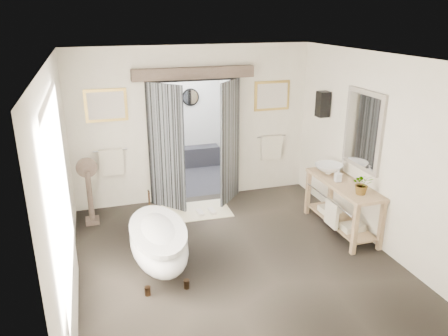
{
  "coord_description": "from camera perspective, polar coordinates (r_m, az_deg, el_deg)",
  "views": [
    {
      "loc": [
        -1.81,
        -5.23,
        3.44
      ],
      "look_at": [
        0.0,
        0.6,
        1.25
      ],
      "focal_mm": 35.0,
      "sensor_mm": 36.0,
      "label": 1
    }
  ],
  "objects": [
    {
      "name": "room_shell",
      "position": [
        5.64,
        1.81,
        3.44
      ],
      "size": [
        4.52,
        5.02,
        2.91
      ],
      "color": "silver",
      "rests_on": "ground_plane"
    },
    {
      "name": "back_wall_dressing",
      "position": [
        7.99,
        -3.67,
        6.1
      ],
      "size": [
        3.82,
        0.71,
        2.52
      ],
      "color": "black",
      "rests_on": "ground_plane"
    },
    {
      "name": "basin",
      "position": [
        7.6,
        13.51,
        -0.11
      ],
      "size": [
        0.51,
        0.51,
        0.16
      ],
      "primitive_type": "imported",
      "rotation": [
        0.0,
        0.0,
        -0.07
      ],
      "color": "white",
      "rests_on": "vanity"
    },
    {
      "name": "slippers",
      "position": [
        7.92,
        -2.36,
        -5.73
      ],
      "size": [
        0.33,
        0.25,
        0.05
      ],
      "color": "beige",
      "rests_on": "rug"
    },
    {
      "name": "shower_room",
      "position": [
        9.74,
        -5.94,
        4.53
      ],
      "size": [
        2.22,
        2.01,
        2.51
      ],
      "color": "#27272D",
      "rests_on": "ground_plane"
    },
    {
      "name": "pedestal_mirror",
      "position": [
        7.73,
        -17.12,
        -3.47
      ],
      "size": [
        0.35,
        0.23,
        1.19
      ],
      "color": "brown",
      "rests_on": "ground_plane"
    },
    {
      "name": "ground_plane",
      "position": [
        6.52,
        1.6,
        -12.13
      ],
      "size": [
        5.0,
        5.0,
        0.0
      ],
      "primitive_type": "plane",
      "color": "#423B32"
    },
    {
      "name": "rug",
      "position": [
        8.03,
        -3.58,
        -5.61
      ],
      "size": [
        1.22,
        0.83,
        0.01
      ],
      "primitive_type": "cube",
      "rotation": [
        0.0,
        0.0,
        -0.03
      ],
      "color": "beige",
      "rests_on": "ground_plane"
    },
    {
      "name": "soap_bottle_b",
      "position": [
        7.79,
        12.39,
        0.46
      ],
      "size": [
        0.16,
        0.16,
        0.16
      ],
      "primitive_type": "imported",
      "rotation": [
        0.0,
        0.0,
        -0.38
      ],
      "color": "gray",
      "rests_on": "vanity"
    },
    {
      "name": "soap_bottle_a",
      "position": [
        7.27,
        14.68,
        -0.93
      ],
      "size": [
        0.11,
        0.11,
        0.21
      ],
      "primitive_type": "imported",
      "rotation": [
        0.0,
        0.0,
        -0.13
      ],
      "color": "gray",
      "rests_on": "vanity"
    },
    {
      "name": "plant",
      "position": [
        6.85,
        17.63,
        -2.0
      ],
      "size": [
        0.37,
        0.35,
        0.33
      ],
      "primitive_type": "imported",
      "rotation": [
        0.0,
        0.0,
        -0.4
      ],
      "color": "gray",
      "rests_on": "vanity"
    },
    {
      "name": "vanity",
      "position": [
        7.4,
        15.07,
        -4.37
      ],
      "size": [
        0.57,
        1.6,
        0.85
      ],
      "color": "tan",
      "rests_on": "ground_plane"
    },
    {
      "name": "clawfoot_tub",
      "position": [
        6.26,
        -8.56,
        -9.43
      ],
      "size": [
        0.78,
        1.74,
        0.85
      ],
      "color": "#302013",
      "rests_on": "ground_plane"
    }
  ]
}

